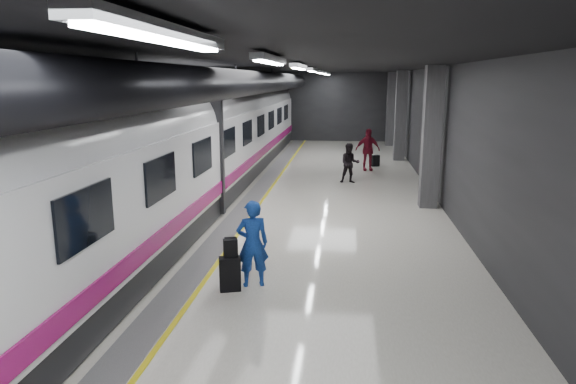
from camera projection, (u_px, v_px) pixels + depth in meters
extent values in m
plane|color=silver|center=(281.00, 218.00, 15.35)|extent=(40.00, 40.00, 0.00)
cube|color=black|center=(281.00, 64.00, 14.38)|extent=(10.00, 40.00, 0.02)
cube|color=#28282B|center=(320.00, 107.00, 34.26)|extent=(10.00, 0.02, 4.50)
cube|color=#28282B|center=(117.00, 141.00, 15.43)|extent=(0.02, 40.00, 4.50)
cube|color=#28282B|center=(459.00, 146.00, 14.30)|extent=(0.02, 40.00, 4.50)
cube|color=slate|center=(237.00, 217.00, 15.50)|extent=(0.65, 39.80, 0.01)
cube|color=yellow|center=(250.00, 217.00, 15.45)|extent=(0.10, 39.80, 0.01)
cylinder|color=black|center=(236.00, 84.00, 14.64)|extent=(0.80, 38.00, 0.80)
cube|color=silver|center=(166.00, 33.00, 3.66)|extent=(0.22, 2.60, 0.10)
cube|color=silver|center=(270.00, 59.00, 8.51)|extent=(0.22, 2.60, 0.10)
cube|color=silver|center=(299.00, 66.00, 13.36)|extent=(0.22, 2.60, 0.10)
cube|color=silver|center=(312.00, 70.00, 18.21)|extent=(0.22, 2.60, 0.10)
cube|color=silver|center=(320.00, 72.00, 23.06)|extent=(0.22, 2.60, 0.10)
cube|color=silver|center=(325.00, 73.00, 27.91)|extent=(0.22, 2.60, 0.10)
cube|color=silver|center=(328.00, 74.00, 31.79)|extent=(0.22, 2.60, 0.10)
cube|color=#515154|center=(431.00, 138.00, 16.29)|extent=(0.55, 0.55, 4.50)
cube|color=#515154|center=(401.00, 116.00, 25.99)|extent=(0.55, 0.55, 4.50)
cube|color=#515154|center=(391.00, 109.00, 31.81)|extent=(0.55, 0.55, 4.50)
cube|color=black|center=(176.00, 204.00, 15.64)|extent=(2.80, 38.00, 0.60)
cube|color=white|center=(174.00, 159.00, 15.34)|extent=(2.90, 38.00, 2.20)
cylinder|color=white|center=(172.00, 127.00, 15.13)|extent=(2.80, 38.00, 2.80)
cube|color=#920D5C|center=(222.00, 186.00, 15.34)|extent=(0.04, 38.00, 0.35)
cube|color=black|center=(173.00, 150.00, 15.28)|extent=(3.05, 0.25, 3.80)
cube|color=black|center=(86.00, 217.00, 7.33)|extent=(0.05, 1.60, 0.85)
cube|color=black|center=(161.00, 178.00, 10.24)|extent=(0.05, 1.60, 0.85)
cube|color=black|center=(203.00, 156.00, 13.15)|extent=(0.05, 1.60, 0.85)
cube|color=black|center=(229.00, 142.00, 16.06)|extent=(0.05, 1.60, 0.85)
cube|color=black|center=(247.00, 132.00, 18.97)|extent=(0.05, 1.60, 0.85)
cube|color=black|center=(261.00, 125.00, 21.88)|extent=(0.05, 1.60, 0.85)
cube|color=black|center=(271.00, 120.00, 24.79)|extent=(0.05, 1.60, 0.85)
cube|color=black|center=(279.00, 116.00, 27.70)|extent=(0.05, 1.60, 0.85)
cube|color=black|center=(286.00, 112.00, 30.61)|extent=(0.05, 1.60, 0.85)
imported|color=#1842B9|center=(252.00, 244.00, 10.18)|extent=(0.75, 0.61, 1.77)
cube|color=black|center=(230.00, 274.00, 10.07)|extent=(0.47, 0.37, 0.67)
cube|color=black|center=(230.00, 248.00, 9.99)|extent=(0.31, 0.23, 0.36)
imported|color=black|center=(350.00, 163.00, 20.43)|extent=(0.83, 0.67, 1.59)
imported|color=maroon|center=(368.00, 150.00, 23.23)|extent=(1.18, 0.67, 1.90)
cube|color=black|center=(375.00, 161.00, 24.50)|extent=(0.42, 0.36, 0.53)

